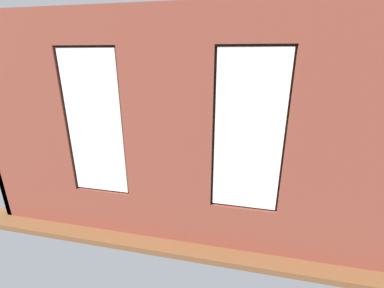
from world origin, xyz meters
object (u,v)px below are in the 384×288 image
(remote_gray, at_px, (192,151))
(table_plant_small, at_px, (174,148))
(couch_left, at_px, (309,177))
(cup_ceramic, at_px, (208,150))
(potted_plant_by_left_couch, at_px, (283,149))
(potted_plant_corner_near_left, at_px, (302,137))
(media_console, at_px, (104,150))
(potted_plant_corner_far_left, at_px, (341,210))
(remote_black, at_px, (195,153))
(potted_plant_foreground_right, at_px, (132,127))
(potted_plant_near_tv, at_px, (100,151))
(candle_jar, at_px, (186,148))
(tv_flatscreen, at_px, (102,129))
(papasan_chair, at_px, (188,140))
(coffee_table, at_px, (192,153))
(couch_by_window, at_px, (147,195))

(remote_gray, bearing_deg, table_plant_small, -152.28)
(couch_left, distance_m, cup_ceramic, 2.52)
(remote_gray, bearing_deg, potted_plant_by_left_couch, 30.30)
(couch_left, height_order, potted_plant_corner_near_left, potted_plant_corner_near_left)
(media_console, xyz_separation_m, potted_plant_corner_far_left, (-5.57, 2.31, 0.29))
(remote_black, height_order, media_console, media_console)
(potted_plant_foreground_right, distance_m, potted_plant_by_left_couch, 4.77)
(potted_plant_near_tv, bearing_deg, candle_jar, -148.81)
(media_console, xyz_separation_m, tv_flatscreen, (0.00, -0.00, 0.66))
(media_console, relative_size, potted_plant_corner_far_left, 1.47)
(remote_gray, distance_m, potted_plant_corner_near_left, 3.26)
(couch_left, relative_size, potted_plant_by_left_couch, 2.85)
(tv_flatscreen, relative_size, papasan_chair, 1.01)
(candle_jar, bearing_deg, cup_ceramic, -176.69)
(potted_plant_near_tv, relative_size, potted_plant_corner_near_left, 0.97)
(coffee_table, height_order, tv_flatscreen, tv_flatscreen)
(potted_plant_near_tv, bearing_deg, remote_black, -156.83)
(remote_gray, bearing_deg, papasan_chair, 124.52)
(potted_plant_by_left_couch, relative_size, potted_plant_near_tv, 0.52)
(coffee_table, height_order, papasan_chair, papasan_chair)
(cup_ceramic, relative_size, potted_plant_near_tv, 0.07)
(remote_black, xyz_separation_m, media_console, (2.73, -0.12, -0.20))
(couch_left, xyz_separation_m, papasan_chair, (3.14, -1.60, 0.12))
(cup_ceramic, height_order, potted_plant_corner_near_left, potted_plant_corner_near_left)
(potted_plant_corner_near_left, relative_size, potted_plant_corner_far_left, 1.54)
(media_console, height_order, potted_plant_foreground_right, potted_plant_foreground_right)
(papasan_chair, height_order, potted_plant_near_tv, potted_plant_near_tv)
(potted_plant_foreground_right, height_order, potted_plant_near_tv, potted_plant_near_tv)
(cup_ceramic, distance_m, potted_plant_corner_far_left, 3.50)
(potted_plant_by_left_couch, bearing_deg, potted_plant_corner_near_left, -129.89)
(media_console, height_order, potted_plant_corner_far_left, potted_plant_corner_far_left)
(papasan_chair, relative_size, potted_plant_corner_near_left, 0.89)
(table_plant_small, height_order, potted_plant_near_tv, potted_plant_near_tv)
(remote_gray, distance_m, papasan_chair, 0.97)
(potted_plant_by_left_couch, height_order, potted_plant_corner_near_left, potted_plant_corner_near_left)
(table_plant_small, relative_size, media_console, 0.18)
(table_plant_small, distance_m, remote_black, 0.59)
(couch_left, relative_size, cup_ceramic, 21.55)
(potted_plant_corner_near_left, bearing_deg, papasan_chair, 7.36)
(table_plant_small, bearing_deg, tv_flatscreen, -3.38)
(cup_ceramic, relative_size, potted_plant_by_left_couch, 0.13)
(remote_black, height_order, papasan_chair, papasan_chair)
(coffee_table, height_order, table_plant_small, table_plant_small)
(candle_jar, relative_size, papasan_chair, 0.09)
(couch_by_window, distance_m, potted_plant_corner_near_left, 4.90)
(potted_plant_foreground_right, xyz_separation_m, potted_plant_by_left_couch, (-4.72, 0.62, -0.17))
(remote_black, distance_m, papasan_chair, 1.11)
(couch_left, xyz_separation_m, remote_gray, (2.81, -0.69, 0.11))
(candle_jar, distance_m, potted_plant_corner_far_left, 3.95)
(candle_jar, xyz_separation_m, potted_plant_by_left_couch, (-2.60, -0.58, -0.04))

